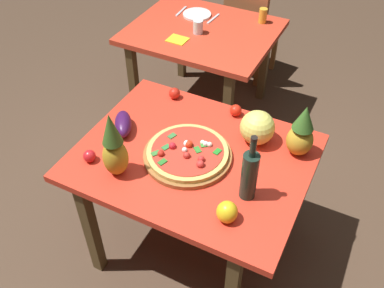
{
  "coord_description": "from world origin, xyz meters",
  "views": [
    {
      "loc": [
        0.7,
        -1.4,
        2.28
      ],
      "look_at": [
        -0.02,
        0.02,
        0.8
      ],
      "focal_mm": 39.91,
      "sensor_mm": 36.0,
      "label": 1
    }
  ],
  "objects_px": {
    "napkin_folded": "(177,40)",
    "pizza_board": "(188,155)",
    "bell_pepper": "(227,212)",
    "tomato_by_bottle": "(301,131)",
    "pineapple_right": "(301,133)",
    "dining_chair": "(249,28)",
    "knife_utensil": "(213,19)",
    "background_table": "(202,41)",
    "tomato_near_board": "(89,156)",
    "display_table": "(193,167)",
    "tomato_beside_pepper": "(174,93)",
    "eggplant": "(123,123)",
    "pineapple_left": "(114,148)",
    "fork_utensil": "(181,11)",
    "pizza": "(188,152)",
    "melon": "(257,128)",
    "wine_bottle": "(249,175)",
    "drinking_glass_juice": "(263,16)",
    "tomato_at_corner": "(236,110)",
    "drinking_glass_water": "(198,27)",
    "dinner_plate": "(197,14)"
  },
  "relations": [
    {
      "from": "bell_pepper",
      "to": "napkin_folded",
      "type": "height_order",
      "value": "bell_pepper"
    },
    {
      "from": "pizza_board",
      "to": "drinking_glass_juice",
      "type": "distance_m",
      "value": 1.56
    },
    {
      "from": "pineapple_left",
      "to": "napkin_folded",
      "type": "relative_size",
      "value": 2.58
    },
    {
      "from": "knife_utensil",
      "to": "napkin_folded",
      "type": "bearing_deg",
      "value": -98.73
    },
    {
      "from": "tomato_near_board",
      "to": "pineapple_right",
      "type": "bearing_deg",
      "value": 30.15
    },
    {
      "from": "background_table",
      "to": "dining_chair",
      "type": "height_order",
      "value": "dining_chair"
    },
    {
      "from": "pineapple_right",
      "to": "background_table",
      "type": "bearing_deg",
      "value": 136.23
    },
    {
      "from": "pizza",
      "to": "fork_utensil",
      "type": "distance_m",
      "value": 1.64
    },
    {
      "from": "display_table",
      "to": "tomato_at_corner",
      "type": "xyz_separation_m",
      "value": [
        0.07,
        0.39,
        0.13
      ]
    },
    {
      "from": "pizza_board",
      "to": "wine_bottle",
      "type": "relative_size",
      "value": 1.25
    },
    {
      "from": "tomato_by_bottle",
      "to": "fork_utensil",
      "type": "relative_size",
      "value": 0.34
    },
    {
      "from": "drinking_glass_juice",
      "to": "pineapple_right",
      "type": "bearing_deg",
      "value": -62.85
    },
    {
      "from": "eggplant",
      "to": "tomato_near_board",
      "type": "relative_size",
      "value": 3.14
    },
    {
      "from": "background_table",
      "to": "napkin_folded",
      "type": "height_order",
      "value": "napkin_folded"
    },
    {
      "from": "wine_bottle",
      "to": "tomato_beside_pepper",
      "type": "height_order",
      "value": "wine_bottle"
    },
    {
      "from": "display_table",
      "to": "drinking_glass_water",
      "type": "height_order",
      "value": "drinking_glass_water"
    },
    {
      "from": "pizza_board",
      "to": "tomato_beside_pepper",
      "type": "xyz_separation_m",
      "value": [
        -0.3,
        0.41,
        0.02
      ]
    },
    {
      "from": "pineapple_right",
      "to": "tomato_by_bottle",
      "type": "bearing_deg",
      "value": 99.9
    },
    {
      "from": "bell_pepper",
      "to": "tomato_by_bottle",
      "type": "bearing_deg",
      "value": 79.17
    },
    {
      "from": "background_table",
      "to": "dinner_plate",
      "type": "relative_size",
      "value": 4.83
    },
    {
      "from": "dining_chair",
      "to": "tomato_by_bottle",
      "type": "xyz_separation_m",
      "value": [
        0.84,
        -1.5,
        0.3
      ]
    },
    {
      "from": "tomato_by_bottle",
      "to": "napkin_folded",
      "type": "bearing_deg",
      "value": 150.61
    },
    {
      "from": "wine_bottle",
      "to": "dining_chair",
      "type": "bearing_deg",
      "value": 110.2
    },
    {
      "from": "tomato_near_board",
      "to": "background_table",
      "type": "bearing_deg",
      "value": 93.5
    },
    {
      "from": "pizza",
      "to": "melon",
      "type": "height_order",
      "value": "melon"
    },
    {
      "from": "pineapple_right",
      "to": "melon",
      "type": "bearing_deg",
      "value": -176.55
    },
    {
      "from": "tomato_at_corner",
      "to": "napkin_folded",
      "type": "xyz_separation_m",
      "value": [
        -0.69,
        0.6,
        -0.03
      ]
    },
    {
      "from": "pizza",
      "to": "drinking_glass_juice",
      "type": "height_order",
      "value": "drinking_glass_juice"
    },
    {
      "from": "drinking_glass_juice",
      "to": "napkin_folded",
      "type": "height_order",
      "value": "drinking_glass_juice"
    },
    {
      "from": "pineapple_right",
      "to": "display_table",
      "type": "bearing_deg",
      "value": -151.27
    },
    {
      "from": "pineapple_left",
      "to": "melon",
      "type": "bearing_deg",
      "value": 44.79
    },
    {
      "from": "background_table",
      "to": "melon",
      "type": "bearing_deg",
      "value": -51.25
    },
    {
      "from": "pineapple_left",
      "to": "bell_pepper",
      "type": "distance_m",
      "value": 0.6
    },
    {
      "from": "drinking_glass_juice",
      "to": "display_table",
      "type": "bearing_deg",
      "value": -83.28
    },
    {
      "from": "pineapple_right",
      "to": "tomato_by_bottle",
      "type": "height_order",
      "value": "pineapple_right"
    },
    {
      "from": "dining_chair",
      "to": "knife_utensil",
      "type": "distance_m",
      "value": 0.57
    },
    {
      "from": "tomato_beside_pepper",
      "to": "drinking_glass_water",
      "type": "relative_size",
      "value": 0.68
    },
    {
      "from": "pizza_board",
      "to": "pineapple_left",
      "type": "distance_m",
      "value": 0.39
    },
    {
      "from": "pizza",
      "to": "wine_bottle",
      "type": "height_order",
      "value": "wine_bottle"
    },
    {
      "from": "bell_pepper",
      "to": "tomato_by_bottle",
      "type": "height_order",
      "value": "bell_pepper"
    },
    {
      "from": "dining_chair",
      "to": "eggplant",
      "type": "distance_m",
      "value": 1.91
    },
    {
      "from": "napkin_folded",
      "to": "pizza_board",
      "type": "bearing_deg",
      "value": -59.31
    },
    {
      "from": "wine_bottle",
      "to": "tomato_near_board",
      "type": "height_order",
      "value": "wine_bottle"
    },
    {
      "from": "tomato_by_bottle",
      "to": "melon",
      "type": "bearing_deg",
      "value": -143.28
    },
    {
      "from": "tomato_beside_pepper",
      "to": "napkin_folded",
      "type": "xyz_separation_m",
      "value": [
        -0.31,
        0.61,
        -0.03
      ]
    },
    {
      "from": "background_table",
      "to": "knife_utensil",
      "type": "xyz_separation_m",
      "value": [
        0.0,
        0.18,
        0.1
      ]
    },
    {
      "from": "tomato_near_board",
      "to": "knife_utensil",
      "type": "xyz_separation_m",
      "value": [
        -0.09,
        1.67,
        -0.03
      ]
    },
    {
      "from": "drinking_glass_juice",
      "to": "tomato_near_board",
      "type": "bearing_deg",
      "value": -98.44
    },
    {
      "from": "drinking_glass_water",
      "to": "dinner_plate",
      "type": "distance_m",
      "value": 0.28
    },
    {
      "from": "fork_utensil",
      "to": "knife_utensil",
      "type": "height_order",
      "value": "same"
    }
  ]
}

